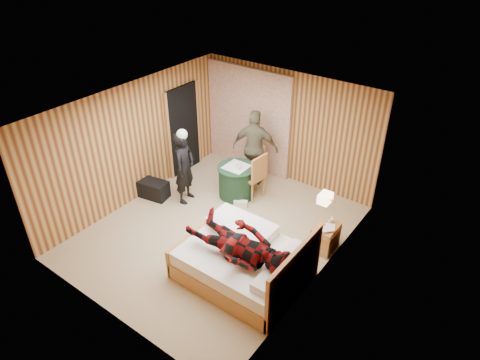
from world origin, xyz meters
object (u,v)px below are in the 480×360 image
Objects in this scene: duffel_bag at (153,189)px; woman_standing at (185,168)px; man_at_table at (255,148)px; wall_lamp at (325,198)px; chair_near at (255,173)px; nightstand at (325,237)px; chair_far at (254,161)px; bed at (245,261)px; round_table at (237,181)px; man_on_bed at (238,238)px.

duffel_bag is 0.43× the size of woman_standing.
wall_lamp is at bearing 128.42° from man_at_table.
nightstand is at bearing 78.63° from chair_near.
wall_lamp is 0.49× the size of nightstand.
chair_far is 0.60× the size of woman_standing.
bed is 2.46× the size of round_table.
man_at_table is (0.76, 1.43, 0.08)m from woman_standing.
wall_lamp is at bearing 70.85° from chair_near.
man_at_table is 0.97× the size of man_on_bed.
wall_lamp is 1.56m from man_on_bed.
round_table reaches higher than nightstand.
bed is at bearing 96.17° from man_on_bed.
round_table reaches higher than duffel_bag.
nightstand is at bearing 61.79° from bed.
nightstand is 0.57× the size of chair_far.
man_at_table is (1.42, 1.77, 0.67)m from duffel_bag.
man_at_table reaches higher than chair_far.
chair_near is 2.21m from duffel_bag.
duffel_bag is at bearing -133.80° from chair_far.
chair_far is (-0.01, 0.65, 0.18)m from round_table.
man_at_table is at bearing 121.66° from bed.
woman_standing is at bearing 150.53° from man_on_bed.
man_on_bed reaches higher than wall_lamp.
man_on_bed is at bearing 99.81° from man_at_table.
man_at_table reaches higher than round_table.
woman_standing is at bearing 179.78° from wall_lamp.
bed is 1.28× the size of woman_standing.
bed reaches higher than chair_near.
round_table is at bearing -61.43° from chair_near.
nightstand is 2.58m from chair_far.
woman_standing reaches higher than wall_lamp.
bed is 1.60m from nightstand.
chair_far is at bearing -42.05° from woman_standing.
chair_far is 0.53× the size of man_on_bed.
man_on_bed is at bearing -133.35° from woman_standing.
woman_standing is 0.88× the size of man_on_bed.
woman_standing reaches higher than nightstand.
duffel_bag is 0.38× the size of man_on_bed.
nightstand is 3.79m from duffel_bag.
bed is 2.35m from chair_near.
round_table is 0.67m from chair_far.
chair_near is 1.45m from woman_standing.
bed is at bearing -49.89° from round_table.
bed is 1.13× the size of man_on_bed.
man_on_bed is (2.34, -1.32, 0.18)m from woman_standing.
man_at_table is at bearing 148.49° from wall_lamp.
duffel_bag is (-3.73, -0.65, -0.07)m from nightstand.
woman_standing is (-1.12, -0.91, 0.18)m from chair_near.
nightstand is 0.30× the size of man_on_bed.
chair_near is 0.69m from man_at_table.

